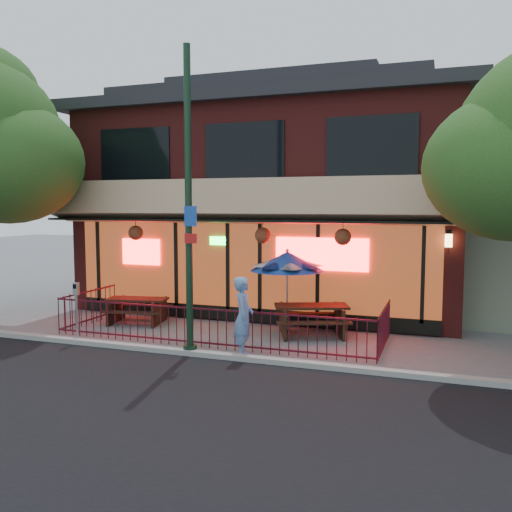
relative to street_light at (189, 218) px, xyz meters
The scene contains 11 objects.
ground 3.17m from the street_light, 90.34° to the left, with size 80.00×80.00×0.00m, color gray.
asphalt_street 6.42m from the street_light, 90.02° to the right, with size 80.00×11.00×0.00m, color black.
curb 3.09m from the street_light, 91.40° to the right, with size 80.00×0.25×0.12m, color #999993.
restaurant_building 7.58m from the street_light, 90.02° to the left, with size 12.96×9.49×8.05m.
patio_fence 2.68m from the street_light, 90.15° to the left, with size 8.44×2.62×1.00m.
street_light is the anchor object (origin of this frame).
picnic_table_left 4.65m from the street_light, 140.01° to the left, with size 1.93×1.61×0.74m.
picnic_table_right 4.35m from the street_light, 49.91° to the left, with size 2.31×2.05×0.82m.
patio_umbrella 3.41m from the street_light, 61.41° to the left, with size 2.00×2.00×2.28m.
pedestrian 2.56m from the street_light, ahead, with size 0.67×0.44×1.84m, color #668FCC.
parking_meter_near 3.79m from the street_light, behind, with size 0.15×0.14×1.52m.
Camera 1 is at (5.53, -11.51, 3.45)m, focal length 38.00 mm.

